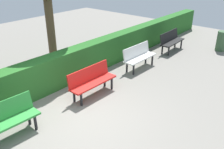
# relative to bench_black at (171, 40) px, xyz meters

# --- Properties ---
(ground_plane) EXTENTS (22.51, 22.51, 0.00)m
(ground_plane) POSITION_rel_bench_black_xyz_m (6.13, 0.65, -0.48)
(ground_plane) COLOR gray
(bench_black) EXTENTS (1.56, 0.50, 0.86)m
(bench_black) POSITION_rel_bench_black_xyz_m (0.00, 0.00, 0.00)
(bench_black) COLOR black
(bench_black) RESTS_ON ground_plane
(bench_white) EXTENTS (1.50, 0.49, 0.86)m
(bench_white) POSITION_rel_bench_black_xyz_m (2.50, -0.00, -0.00)
(bench_white) COLOR white
(bench_white) RESTS_ON ground_plane
(bench_red) EXTENTS (1.58, 0.48, 0.86)m
(bench_red) POSITION_rel_bench_black_xyz_m (5.05, 0.08, 0.00)
(bench_red) COLOR red
(bench_red) RESTS_ON ground_plane
(bench_green) EXTENTS (1.42, 0.53, 0.86)m
(bench_green) POSITION_rel_bench_black_xyz_m (7.65, -0.01, -0.00)
(bench_green) COLOR #2D8C38
(bench_green) RESTS_ON ground_plane
(hedge_row) EXTENTS (18.51, 0.51, 1.07)m
(hedge_row) POSITION_rel_bench_black_xyz_m (4.99, -1.13, 0.05)
(hedge_row) COLOR #266023
(hedge_row) RESTS_ON ground_plane
(trash_bin) EXTENTS (0.41, 0.41, 0.87)m
(trash_bin) POSITION_rel_bench_black_xyz_m (-1.45, 1.68, -0.05)
(trash_bin) COLOR #385938
(trash_bin) RESTS_ON ground_plane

